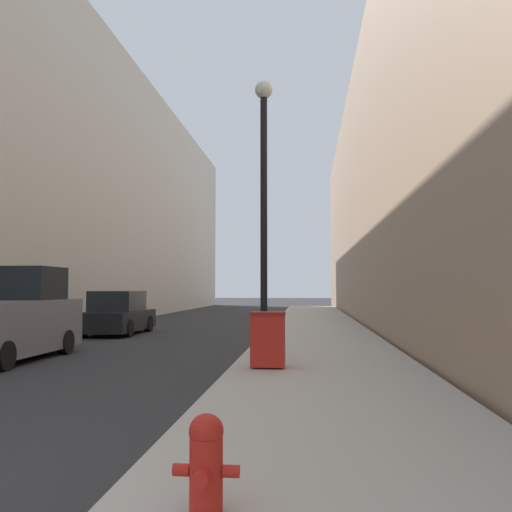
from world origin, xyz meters
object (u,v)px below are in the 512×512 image
at_px(trash_bin, 268,339).
at_px(pickup_truck, 6,320).
at_px(fire_hydrant, 206,460).
at_px(lamppost, 264,196).
at_px(parked_sedan_near, 118,315).

xyz_separation_m(trash_bin, pickup_truck, (-6.50, 1.80, 0.24)).
bearing_deg(pickup_truck, trash_bin, -15.47).
height_order(fire_hydrant, lamppost, lamppost).
distance_m(trash_bin, parked_sedan_near, 11.68).
bearing_deg(trash_bin, fire_hydrant, -89.50).
xyz_separation_m(fire_hydrant, lamppost, (-0.30, 9.42, 3.44)).
bearing_deg(parked_sedan_near, fire_hydrant, -69.27).
distance_m(fire_hydrant, trash_bin, 7.39).
relative_size(fire_hydrant, parked_sedan_near, 0.16).
height_order(fire_hydrant, trash_bin, trash_bin).
height_order(pickup_truck, parked_sedan_near, pickup_truck).
distance_m(lamppost, pickup_truck, 6.95).
distance_m(trash_bin, pickup_truck, 6.75).
xyz_separation_m(fire_hydrant, pickup_truck, (-6.57, 9.19, 0.45)).
height_order(fire_hydrant, pickup_truck, pickup_truck).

